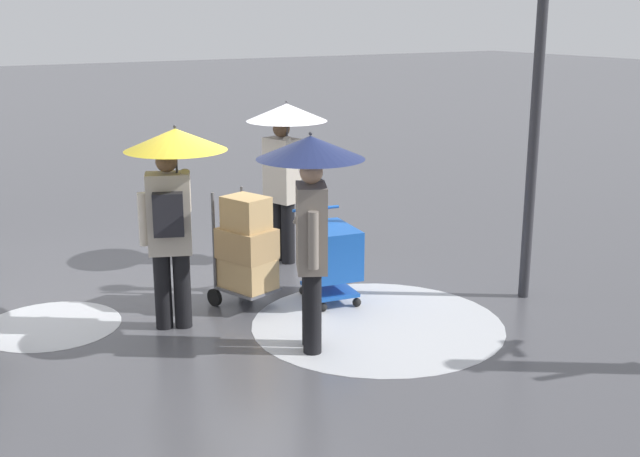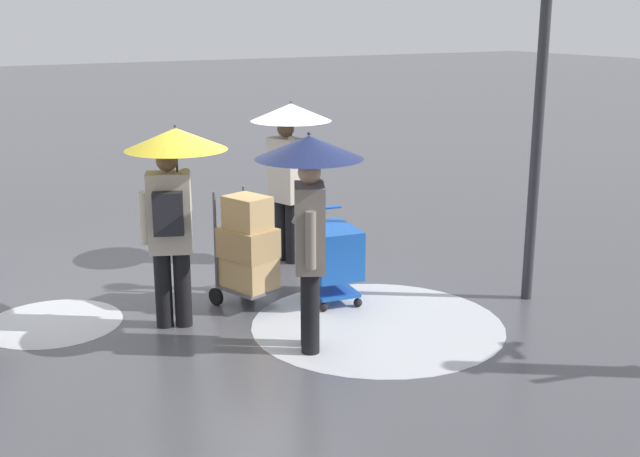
# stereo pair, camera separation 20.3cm
# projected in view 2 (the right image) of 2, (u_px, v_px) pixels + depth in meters

# --- Properties ---
(ground_plane) EXTENTS (90.00, 90.00, 0.00)m
(ground_plane) POSITION_uv_depth(u_px,v_px,m) (244.00, 290.00, 9.78)
(ground_plane) COLOR #4C4C51
(slush_patch_near_cluster) EXTENTS (2.70, 2.70, 0.01)m
(slush_patch_near_cluster) POSITION_uv_depth(u_px,v_px,m) (377.00, 325.00, 8.68)
(slush_patch_near_cluster) COLOR silver
(slush_patch_near_cluster) RESTS_ON ground
(slush_patch_under_van) EXTENTS (1.47, 1.47, 0.01)m
(slush_patch_under_van) POSITION_uv_depth(u_px,v_px,m) (53.00, 323.00, 8.73)
(slush_patch_under_van) COLOR silver
(slush_patch_under_van) RESTS_ON ground
(shopping_cart_vendor) EXTENTS (0.66, 0.89, 1.02)m
(shopping_cart_vendor) POSITION_uv_depth(u_px,v_px,m) (331.00, 253.00, 9.27)
(shopping_cart_vendor) COLOR #1951B2
(shopping_cart_vendor) RESTS_ON ground
(hand_dolly_boxes) EXTENTS (0.69, 0.82, 1.32)m
(hand_dolly_boxes) POSITION_uv_depth(u_px,v_px,m) (248.00, 248.00, 9.08)
(hand_dolly_boxes) COLOR #515156
(hand_dolly_boxes) RESTS_ON ground
(pedestrian_pink_side) EXTENTS (1.04, 1.04, 2.15)m
(pedestrian_pink_side) POSITION_uv_depth(u_px,v_px,m) (173.00, 181.00, 8.26)
(pedestrian_pink_side) COLOR black
(pedestrian_pink_side) RESTS_ON ground
(pedestrian_black_side) EXTENTS (1.04, 1.04, 2.15)m
(pedestrian_black_side) POSITION_uv_depth(u_px,v_px,m) (289.00, 144.00, 10.46)
(pedestrian_black_side) COLOR black
(pedestrian_black_side) RESTS_ON ground
(pedestrian_white_side) EXTENTS (1.04, 1.04, 2.15)m
(pedestrian_white_side) POSITION_uv_depth(u_px,v_px,m) (309.00, 191.00, 7.72)
(pedestrian_white_side) COLOR black
(pedestrian_white_side) RESTS_ON ground
(street_lamp) EXTENTS (0.28, 0.28, 3.86)m
(street_lamp) POSITION_uv_depth(u_px,v_px,m) (540.00, 93.00, 8.89)
(street_lamp) COLOR #2D2D33
(street_lamp) RESTS_ON ground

